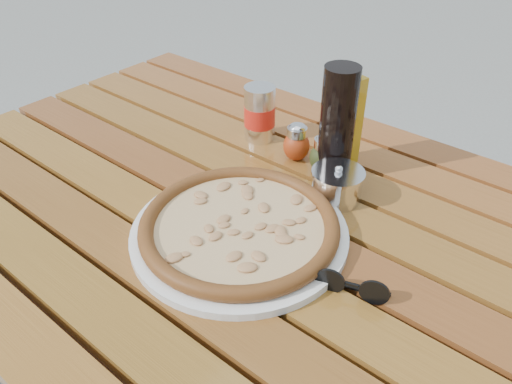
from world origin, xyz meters
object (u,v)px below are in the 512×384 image
Objects in this scene: oregano_shaker at (324,154)px; sunglasses at (352,287)px; pizza at (239,225)px; parmesan_tin at (337,185)px; plate at (240,233)px; pepper_shaker at (297,142)px; table at (249,243)px; soda_can at (260,114)px; dark_bottle at (337,124)px; olive_oil_cruet at (342,123)px.

oregano_shaker is 0.76× the size of sunglasses.
pizza is 4.25× the size of parmesan_tin.
pepper_shaker is at bearing 105.23° from plate.
oregano_shaker is at bearing 111.90° from sunglasses.
pizza reaches higher than table.
soda_can is at bearing 161.07° from parmesan_tin.
table is 0.30m from soda_can.
pizza is at bearing -56.67° from soda_can.
oregano_shaker is (-0.00, 0.25, 0.03)m from plate.
dark_bottle is (0.02, 0.26, 0.10)m from plate.
pizza is 5.53× the size of pepper_shaker.
soda_can is at bearing 123.33° from plate.
soda_can is 0.27m from parmesan_tin.
plate is at bearing 162.75° from sunglasses.
sunglasses is (0.39, -0.27, -0.04)m from soda_can.
oregano_shaker is at bearing -166.68° from dark_bottle.
pizza is 0.27m from pepper_shaker.
dark_bottle reaches higher than pizza.
soda_can is 1.12× the size of parmesan_tin.
olive_oil_cruet is (0.01, 0.29, 0.07)m from pizza.
parmesan_tin is (0.07, 0.19, 0.01)m from pizza.
soda_can is (-0.18, 0.28, 0.05)m from plate.
dark_bottle is at bearing 108.56° from sunglasses.
olive_oil_cruet is (-0.01, 0.03, -0.01)m from dark_bottle.
oregano_shaker is at bearing 138.58° from parmesan_tin.
olive_oil_cruet is 0.13m from parmesan_tin.
parmesan_tin is at bearing -53.25° from dark_bottle.
table is 0.12m from pizza.
dark_bottle is at bearing -5.46° from soda_can.
pizza is at bearing -109.22° from parmesan_tin.
plate reaches higher than table.
parmesan_tin is (0.14, -0.07, -0.01)m from pepper_shaker.
table is 3.09× the size of pizza.
parmesan_tin is at bearing 70.78° from pizza.
plate is 1.71× the size of olive_oil_cruet.
pepper_shaker is at bearing 101.03° from table.
sunglasses is at bearing -54.95° from olive_oil_cruet.
olive_oil_cruet is (0.01, 0.29, 0.09)m from plate.
table is at bearing 117.27° from plate.
pizza is (0.00, -0.00, 0.02)m from plate.
oregano_shaker reaches higher than table.
oregano_shaker is 0.33m from sunglasses.
soda_can is at bearing 123.33° from pizza.
soda_can is (-0.11, 0.02, 0.02)m from pepper_shaker.
dark_bottle is at bearing -77.94° from olive_oil_cruet.
dark_bottle is 2.03× the size of sunglasses.
pizza is at bearing -93.84° from dark_bottle.
sunglasses is (0.19, -0.25, -0.09)m from dark_bottle.
table is at bearing 117.27° from pizza.
sunglasses reaches higher than table.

